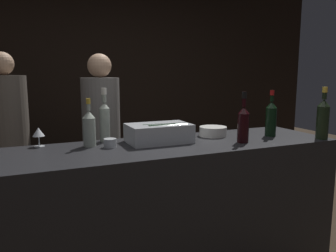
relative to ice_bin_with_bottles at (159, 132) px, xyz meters
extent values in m
cube|color=black|center=(0.04, 2.07, 0.32)|extent=(6.40, 0.06, 2.80)
cube|color=black|center=(0.04, -0.10, -0.57)|extent=(2.36, 0.67, 1.01)
cube|color=#B7BABF|center=(0.00, 0.00, -0.01)|extent=(0.43, 0.27, 0.13)
cylinder|color=black|center=(0.04, -0.06, 0.03)|extent=(0.27, 0.09, 0.07)
cylinder|color=#143319|center=(0.02, 0.00, 0.03)|extent=(0.28, 0.09, 0.07)
cylinder|color=#9EA899|center=(-0.05, 0.06, 0.03)|extent=(0.28, 0.09, 0.06)
cylinder|color=silver|center=(0.46, 0.05, -0.03)|extent=(0.21, 0.21, 0.07)
cylinder|color=gray|center=(0.46, 0.05, 0.00)|extent=(0.17, 0.17, 0.01)
cylinder|color=silver|center=(-0.77, 0.18, -0.07)|extent=(0.07, 0.07, 0.00)
cylinder|color=silver|center=(-0.77, 0.18, -0.03)|extent=(0.01, 0.01, 0.07)
cone|color=silver|center=(-0.77, 0.18, 0.03)|extent=(0.08, 0.08, 0.06)
cylinder|color=silver|center=(-0.35, -0.03, -0.04)|extent=(0.08, 0.08, 0.06)
sphere|color=#EFB256|center=(-0.35, -0.03, -0.04)|extent=(0.04, 0.04, 0.04)
cylinder|color=black|center=(1.13, -0.36, 0.05)|extent=(0.09, 0.09, 0.24)
cone|color=black|center=(1.13, -0.36, 0.19)|extent=(0.09, 0.09, 0.05)
cylinder|color=black|center=(1.13, -0.36, 0.26)|extent=(0.03, 0.03, 0.09)
cylinder|color=gold|center=(1.13, -0.36, 0.29)|extent=(0.04, 0.04, 0.04)
cylinder|color=black|center=(0.53, -0.24, 0.03)|extent=(0.08, 0.08, 0.20)
cone|color=black|center=(0.53, -0.24, 0.15)|extent=(0.08, 0.08, 0.05)
cylinder|color=black|center=(0.53, -0.24, 0.23)|extent=(0.03, 0.03, 0.10)
cylinder|color=black|center=(0.53, -0.24, 0.26)|extent=(0.03, 0.03, 0.05)
cylinder|color=#9EA899|center=(-0.34, 0.18, 0.05)|extent=(0.07, 0.07, 0.23)
cone|color=#9EA899|center=(-0.34, 0.18, 0.18)|extent=(0.07, 0.07, 0.04)
cylinder|color=#9EA899|center=(-0.34, 0.18, 0.25)|extent=(0.03, 0.03, 0.10)
cylinder|color=white|center=(-0.34, 0.18, 0.28)|extent=(0.04, 0.04, 0.04)
cylinder|color=black|center=(0.86, -0.12, 0.04)|extent=(0.08, 0.08, 0.21)
cone|color=black|center=(0.86, -0.12, 0.17)|extent=(0.08, 0.08, 0.05)
cylinder|color=black|center=(0.86, -0.12, 0.24)|extent=(0.03, 0.03, 0.08)
cylinder|color=maroon|center=(0.86, -0.12, 0.26)|extent=(0.03, 0.03, 0.04)
cylinder|color=#9EA899|center=(-0.47, 0.06, 0.02)|extent=(0.08, 0.08, 0.19)
cone|color=#9EA899|center=(-0.47, 0.06, 0.14)|extent=(0.08, 0.08, 0.05)
cylinder|color=#9EA899|center=(-0.47, 0.06, 0.20)|extent=(0.02, 0.02, 0.08)
cylinder|color=gold|center=(-0.47, 0.06, 0.23)|extent=(0.03, 0.03, 0.04)
cube|color=black|center=(-0.22, 0.86, -0.70)|extent=(0.25, 0.19, 0.75)
cylinder|color=slate|center=(-0.22, 0.86, 0.02)|extent=(0.34, 0.34, 0.69)
sphere|color=tan|center=(-0.22, 0.86, 0.47)|extent=(0.21, 0.21, 0.21)
cube|color=black|center=(-1.01, 1.26, -0.70)|extent=(0.29, 0.22, 0.76)
cylinder|color=#60564C|center=(-1.01, 1.26, 0.03)|extent=(0.39, 0.39, 0.70)
sphere|color=tan|center=(-1.01, 1.26, 0.49)|extent=(0.21, 0.21, 0.21)
camera|label=1|loc=(-0.82, -2.06, 0.40)|focal=35.00mm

